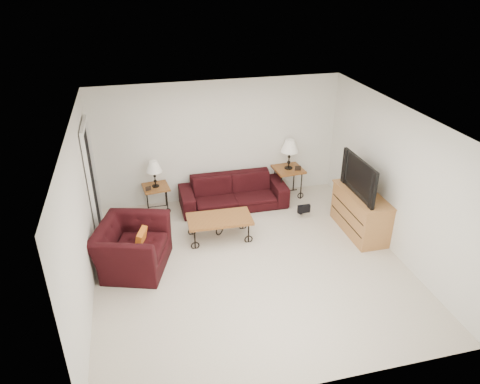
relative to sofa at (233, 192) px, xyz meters
name	(u,v)px	position (x,y,z in m)	size (l,w,h in m)	color
ground	(250,264)	(-0.18, -2.02, -0.31)	(5.00, 5.00, 0.00)	beige
wall_back	(219,142)	(-0.18, 0.48, 0.94)	(5.00, 0.02, 2.50)	silver
wall_front	(312,305)	(-0.18, -4.52, 0.94)	(5.00, 0.02, 2.50)	silver
wall_left	(81,217)	(-2.68, -2.02, 0.94)	(0.02, 5.00, 2.50)	silver
wall_right	(396,181)	(2.32, -2.02, 0.94)	(0.02, 5.00, 2.50)	silver
ceiling	(252,120)	(-0.18, -2.02, 2.19)	(5.00, 5.00, 0.00)	white
doorway	(92,182)	(-2.65, -0.37, 0.71)	(0.08, 0.94, 2.04)	black
sofa	(233,192)	(0.00, 0.00, 0.00)	(2.16, 0.84, 0.63)	black
side_table_left	(157,198)	(-1.53, 0.18, -0.04)	(0.50, 0.50, 0.54)	brown
side_table_right	(288,182)	(1.23, 0.18, 0.00)	(0.58, 0.58, 0.63)	brown
lamp_left	(155,174)	(-1.53, 0.18, 0.50)	(0.31, 0.31, 0.54)	black
lamp_right	(289,154)	(1.23, 0.18, 0.64)	(0.36, 0.36, 0.63)	black
photo_frame_left	(148,188)	(-1.68, 0.03, 0.27)	(0.11, 0.01, 0.09)	black
photo_frame_right	(298,168)	(1.38, 0.03, 0.37)	(0.13, 0.02, 0.11)	black
coffee_table	(220,228)	(-0.52, -1.13, -0.10)	(1.14, 0.62, 0.43)	brown
armchair	(132,247)	(-2.06, -1.62, 0.07)	(1.19, 1.04, 0.77)	black
throw_pillow	(141,240)	(-1.91, -1.67, 0.21)	(0.35, 0.09, 0.35)	#BE6F18
tv_stand	(361,213)	(2.05, -1.51, 0.08)	(0.55, 1.32, 0.79)	#B37742
television	(365,177)	(2.03, -1.51, 0.81)	(1.18, 0.15, 0.68)	black
backpack	(302,204)	(1.23, -0.68, -0.07)	(0.38, 0.29, 0.49)	black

